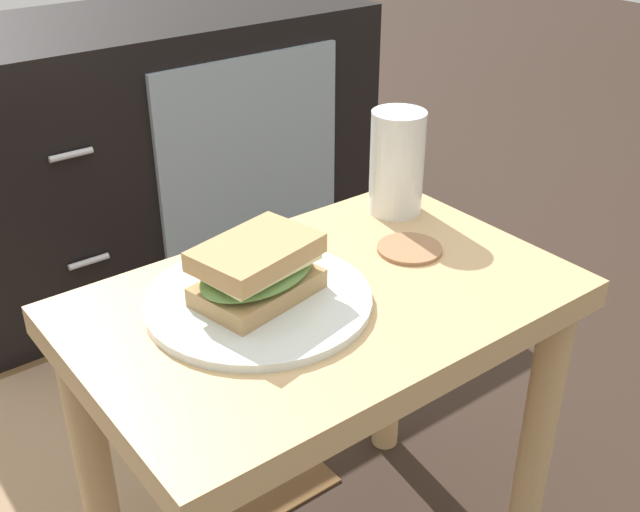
# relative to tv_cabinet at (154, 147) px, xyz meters

# --- Properties ---
(side_table) EXTENTS (0.56, 0.36, 0.46)m
(side_table) POSITION_rel_tv_cabinet_xyz_m (-0.25, -0.95, 0.08)
(side_table) COLOR tan
(side_table) RESTS_ON ground
(tv_cabinet) EXTENTS (0.96, 0.46, 0.58)m
(tv_cabinet) POSITION_rel_tv_cabinet_xyz_m (0.00, 0.00, 0.00)
(tv_cabinet) COLOR black
(tv_cabinet) RESTS_ON ground
(plate) EXTENTS (0.25, 0.25, 0.01)m
(plate) POSITION_rel_tv_cabinet_xyz_m (-0.32, -0.92, 0.17)
(plate) COLOR silver
(plate) RESTS_ON side_table
(sandwich_front) EXTENTS (0.16, 0.12, 0.07)m
(sandwich_front) POSITION_rel_tv_cabinet_xyz_m (-0.32, -0.92, 0.21)
(sandwich_front) COLOR tan
(sandwich_front) RESTS_ON plate
(beer_glass) EXTENTS (0.07, 0.07, 0.14)m
(beer_glass) POSITION_rel_tv_cabinet_xyz_m (-0.04, -0.84, 0.24)
(beer_glass) COLOR silver
(beer_glass) RESTS_ON side_table
(coaster) EXTENTS (0.08, 0.08, 0.01)m
(coaster) POSITION_rel_tv_cabinet_xyz_m (-0.10, -0.93, 0.17)
(coaster) COLOR #996B47
(coaster) RESTS_ON side_table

